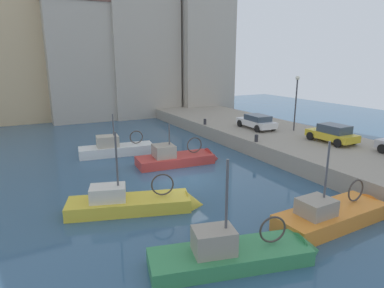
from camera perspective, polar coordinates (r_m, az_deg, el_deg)
water_surface at (r=21.26m, az=-1.52°, el=-6.11°), size 80.00×80.00×0.00m
quay_wall at (r=27.89m, az=20.15°, el=-0.73°), size 9.00×56.00×1.20m
fishing_boat_yellow at (r=17.37m, az=-9.56°, el=-10.75°), size 7.03×3.64×4.88m
fishing_boat_red at (r=24.41m, az=-2.08°, el=-3.06°), size 6.44×2.66×3.91m
fishing_boat_white at (r=27.34m, az=-12.17°, el=-1.44°), size 6.73×2.55×4.07m
fishing_boat_green at (r=13.33m, az=8.17°, el=-19.00°), size 7.02×3.28×4.90m
fishing_boat_orange at (r=17.30m, az=23.39°, el=-11.95°), size 6.59×2.25×4.93m
parked_car_yellow at (r=27.66m, az=22.95°, el=1.69°), size 1.92×3.81×1.40m
parked_car_white at (r=31.20m, az=11.04°, el=3.81°), size 2.11×4.16×1.29m
mooring_bollard_mid at (r=26.29m, az=10.98°, el=0.99°), size 0.28×0.28×0.55m
mooring_bollard_north at (r=32.76m, az=2.23°, el=3.85°), size 0.28×0.28×0.55m
quay_streetlamp at (r=30.86m, az=17.48°, el=8.15°), size 0.36×0.36×4.83m
waterfront_building_west at (r=46.14m, az=-29.85°, el=13.71°), size 10.51×6.57×16.77m
waterfront_building_central at (r=46.91m, az=-9.22°, el=15.05°), size 9.09×8.93×16.30m
waterfront_building_east_mid at (r=44.90m, az=-17.67°, el=13.34°), size 10.04×7.47×14.29m
waterfront_building_east at (r=48.44m, az=1.43°, el=18.78°), size 7.64×7.07×22.36m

